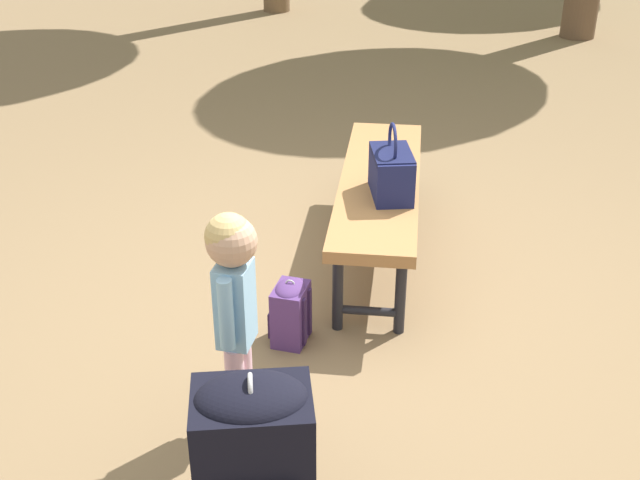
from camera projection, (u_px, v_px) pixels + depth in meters
ground_plane at (328, 326)px, 3.75m from camera, size 40.00×40.00×0.00m
park_bench at (380, 188)px, 4.15m from camera, size 1.65×0.79×0.45m
handbag at (391, 171)px, 3.89m from camera, size 0.37×0.30×0.37m
child_standing at (234, 291)px, 2.88m from camera, size 0.24×0.18×0.90m
backpack_large at (254, 456)px, 2.56m from camera, size 0.42×0.46×0.63m
backpack_small at (290, 310)px, 3.58m from camera, size 0.20×0.18×0.32m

